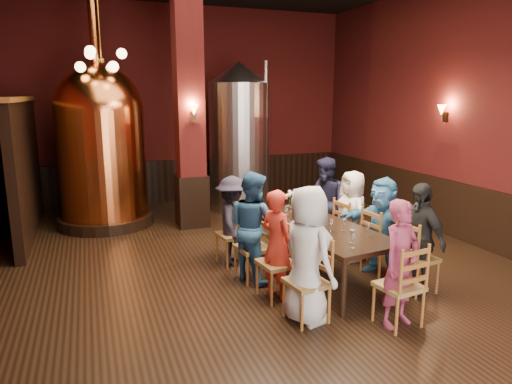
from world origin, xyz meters
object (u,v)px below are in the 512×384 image
object	(u,v)px
copper_kettle	(102,144)
dining_table	(318,229)
steel_vessel	(240,137)
rose_vase	(292,197)
person_0	(307,255)
person_1	(277,245)
person_2	(253,226)

from	to	relation	value
copper_kettle	dining_table	bearing A→B (deg)	-55.04
steel_vessel	rose_vase	distance (m)	3.22
person_0	person_1	world-z (taller)	person_0
person_0	steel_vessel	size ratio (longest dim) A/B	0.49
dining_table	person_2	world-z (taller)	person_2
person_1	rose_vase	size ratio (longest dim) A/B	4.64
person_1	copper_kettle	bearing A→B (deg)	3.01
person_2	steel_vessel	world-z (taller)	steel_vessel
person_2	person_0	bearing A→B (deg)	165.02
person_0	dining_table	bearing A→B (deg)	-45.91
person_1	person_2	world-z (taller)	person_2
dining_table	person_0	bearing A→B (deg)	-130.36
person_1	rose_vase	xyz separation A→B (m)	(0.83, 1.38, 0.25)
steel_vessel	rose_vase	bearing A→B (deg)	-93.30
person_0	steel_vessel	bearing A→B (deg)	-22.79
person_0	person_2	size ratio (longest dim) A/B	1.03
dining_table	copper_kettle	bearing A→B (deg)	117.86
person_1	rose_vase	bearing A→B (deg)	-51.68
copper_kettle	rose_vase	bearing A→B (deg)	-46.74
person_2	copper_kettle	size ratio (longest dim) A/B	0.35
steel_vessel	person_0	bearing A→B (deg)	-100.14
steel_vessel	rose_vase	size ratio (longest dim) A/B	10.64
person_0	rose_vase	xyz separation A→B (m)	(0.75, 2.05, 0.17)
person_0	copper_kettle	world-z (taller)	copper_kettle
person_2	copper_kettle	world-z (taller)	copper_kettle
dining_table	copper_kettle	world-z (taller)	copper_kettle
person_0	person_2	world-z (taller)	person_0
rose_vase	dining_table	bearing A→B (deg)	-91.68
person_1	steel_vessel	distance (m)	4.73
dining_table	person_1	distance (m)	0.91
dining_table	steel_vessel	xyz separation A→B (m)	(0.21, 4.10, 0.91)
dining_table	copper_kettle	distance (m)	4.74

